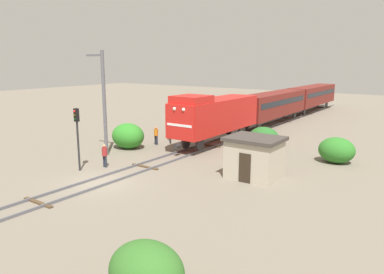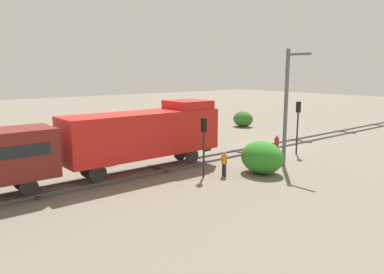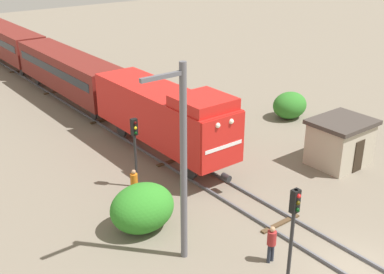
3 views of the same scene
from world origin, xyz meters
name	(u,v)px [view 1 (image 1 of 3)]	position (x,y,z in m)	size (l,w,h in m)	color
ground_plane	(99,183)	(0.00, 0.00, 0.00)	(153.91, 153.91, 0.00)	#756B5B
railway_track	(99,182)	(0.00, 0.00, 0.07)	(2.40, 102.60, 0.16)	#595960
locomotive	(215,114)	(0.00, 13.77, 2.77)	(2.90, 11.60, 4.60)	red
passenger_car_leading	(273,104)	(0.00, 27.10, 2.52)	(2.84, 14.00, 3.66)	maroon
passenger_car_trailing	(312,95)	(0.00, 41.70, 2.52)	(2.84, 14.00, 3.66)	maroon
traffic_signal_near	(77,128)	(-3.20, 1.01, 3.05)	(0.32, 0.34, 4.40)	#262628
traffic_signal_mid	(170,115)	(-3.40, 11.50, 2.73)	(0.32, 0.34, 3.91)	#262628
worker_near_track	(105,154)	(-2.40, 2.64, 1.00)	(0.38, 0.38, 1.70)	#262B38
worker_by_signal	(156,134)	(-4.20, 10.41, 1.00)	(0.38, 0.38, 1.70)	#262B38
catenary_mast	(104,101)	(-5.06, 5.14, 4.45)	(1.94, 0.28, 8.40)	#595960
relay_hut	(254,157)	(7.50, 6.65, 1.39)	(3.50, 2.90, 2.74)	#B2A893
bush_near	(337,150)	(10.96, 13.55, 0.98)	(2.69, 2.20, 1.95)	#2D7526
bush_mid	(128,136)	(-5.29, 7.92, 1.11)	(3.06, 2.50, 2.22)	#2F8226
bush_far	(264,138)	(4.58, 14.51, 0.98)	(2.70, 2.21, 1.96)	#286326
bush_back	(146,271)	(10.39, -7.03, 0.96)	(2.65, 2.17, 1.93)	#326926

